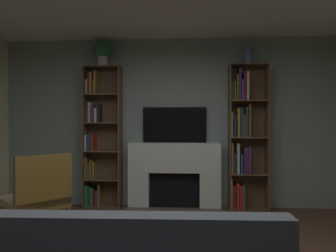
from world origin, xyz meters
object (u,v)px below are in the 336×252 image
at_px(potted_plant, 103,51).
at_px(vase_with_flowers, 248,56).
at_px(armchair, 37,197).
at_px(tv, 175,125).
at_px(bookshelf_right, 243,138).
at_px(fireplace, 174,173).
at_px(bookshelf_left, 99,138).

xyz_separation_m(potted_plant, vase_with_flowers, (2.29, -0.00, -0.12)).
bearing_deg(armchair, tv, 46.27).
xyz_separation_m(tv, bookshelf_right, (1.08, -0.08, -0.21)).
distance_m(fireplace, bookshelf_right, 1.22).
height_order(bookshelf_right, potted_plant, potted_plant).
relative_size(fireplace, bookshelf_left, 0.69).
xyz_separation_m(bookshelf_right, armchair, (-2.59, -1.49, -0.61)).
relative_size(bookshelf_left, bookshelf_right, 1.00).
distance_m(potted_plant, armchair, 2.50).
height_order(fireplace, armchair, fireplace).
height_order(tv, vase_with_flowers, vase_with_flowers).
distance_m(tv, vase_with_flowers, 1.57).
bearing_deg(fireplace, bookshelf_left, 179.24).
distance_m(bookshelf_right, potted_plant, 2.62).
bearing_deg(bookshelf_right, bookshelf_left, 179.75).
bearing_deg(fireplace, potted_plant, -178.50).
bearing_deg(tv, bookshelf_left, -176.51).
bearing_deg(vase_with_flowers, bookshelf_right, 150.85).
relative_size(tv, bookshelf_right, 0.45).
xyz_separation_m(fireplace, bookshelf_right, (1.08, 0.01, 0.56)).
distance_m(tv, armchair, 2.33).
xyz_separation_m(fireplace, bookshelf_left, (-1.21, 0.02, 0.55)).
height_order(tv, potted_plant, potted_plant).
xyz_separation_m(fireplace, potted_plant, (-1.15, -0.03, 1.95)).
bearing_deg(vase_with_flowers, potted_plant, 179.99).
relative_size(fireplace, bookshelf_right, 0.69).
height_order(bookshelf_left, potted_plant, potted_plant).
bearing_deg(armchair, potted_plant, 76.03).
xyz_separation_m(fireplace, tv, (0.00, 0.09, 0.77)).
relative_size(bookshelf_left, potted_plant, 5.27).
relative_size(bookshelf_left, armchair, 2.27).
bearing_deg(vase_with_flowers, bookshelf_left, 178.87).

